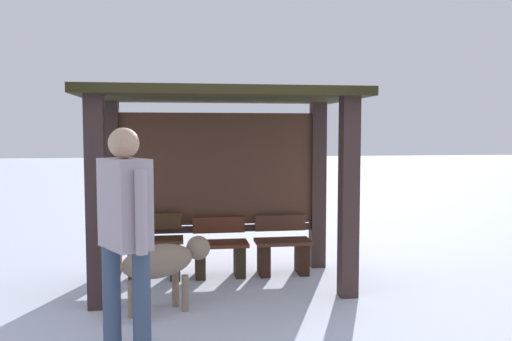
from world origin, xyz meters
TOP-DOWN VIEW (x-y plane):
  - ground_plane at (0.00, 0.00)m, footprint 60.00×60.00m
  - bus_shelter at (0.00, 0.17)m, footprint 3.04×1.72m
  - bench_left_inside at (-0.78, 0.35)m, footprint 0.68×0.38m
  - bench_center_inside at (0.00, 0.35)m, footprint 0.68×0.39m
  - bench_right_inside at (0.78, 0.35)m, footprint 0.68×0.40m
  - person_walking at (-0.89, -1.87)m, footprint 0.45×0.59m
  - dog at (-0.63, -0.88)m, footprint 1.00×0.69m

SIDE VIEW (x-z plane):
  - ground_plane at x=0.00m, z-range 0.00..0.00m
  - bench_center_inside at x=0.00m, z-range -0.06..0.64m
  - bench_right_inside at x=0.78m, z-range -0.07..0.64m
  - bench_left_inside at x=-0.78m, z-range -0.06..0.70m
  - dog at x=-0.63m, z-range 0.15..0.86m
  - person_walking at x=-0.89m, z-range 0.16..1.96m
  - bus_shelter at x=0.00m, z-range 0.53..2.75m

